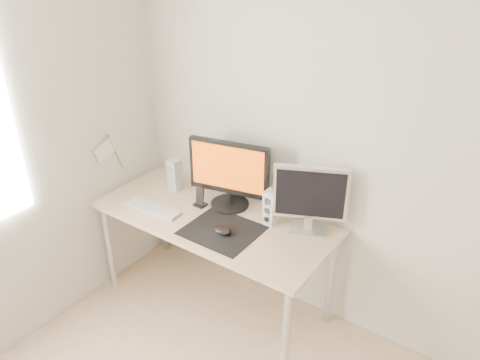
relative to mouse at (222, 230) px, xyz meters
The scene contains 11 objects.
wall_back 1.03m from the mouse, 33.38° to the left, with size 3.50×3.50×0.00m, color beige.
mousepad 0.04m from the mouse, 123.69° to the left, with size 0.45×0.40×0.00m, color black.
mouse is the anchor object (origin of this frame).
desk 0.24m from the mouse, 142.98° to the left, with size 1.60×0.70×0.73m.
main_monitor 0.41m from the mouse, 118.22° to the left, with size 0.55×0.31×0.47m.
second_monitor 0.58m from the mouse, 39.44° to the left, with size 0.43×0.24×0.43m.
speaker_left 0.67m from the mouse, 156.84° to the left, with size 0.07×0.09×0.23m.
speaker_right 0.34m from the mouse, 55.86° to the left, with size 0.07×0.09×0.23m.
keyboard 0.55m from the mouse, behind, with size 0.43×0.15×0.02m.
phone_dock 0.37m from the mouse, 150.00° to the left, with size 0.08×0.07×0.14m.
pennant 1.00m from the mouse, behind, with size 0.01×0.23×0.29m.
Camera 1 is at (0.70, -0.65, 2.36)m, focal length 35.00 mm.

